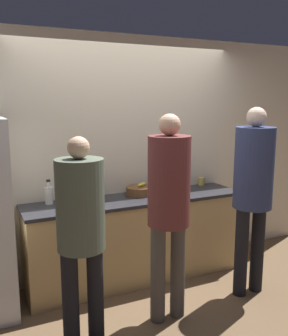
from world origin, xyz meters
TOP-DOWN VIEW (x-y plane):
  - ground_plane at (0.00, 0.00)m, footprint 14.00×14.00m
  - wall_back at (0.00, 0.62)m, footprint 5.20×0.06m
  - counter at (0.00, 0.33)m, footprint 2.36×0.60m
  - person_left at (-0.84, -0.52)m, footprint 0.37×0.37m
  - person_center at (-0.06, -0.50)m, footprint 0.36×0.36m
  - person_right at (0.89, -0.44)m, footprint 0.37×0.37m
  - fruit_bowl at (0.07, 0.41)m, footprint 0.28×0.28m
  - utensil_crock at (-0.58, 0.40)m, footprint 0.10×0.10m
  - bottle_green at (-0.39, 0.32)m, footprint 0.07×0.07m
  - bottle_clear at (-0.88, 0.47)m, footprint 0.08×0.08m
  - cup_yellow at (0.96, 0.53)m, footprint 0.08×0.08m

SIDE VIEW (x-z plane):
  - ground_plane at x=0.00m, z-range 0.00..0.00m
  - counter at x=0.00m, z-range 0.00..0.90m
  - cup_yellow at x=0.96m, z-range 0.90..0.99m
  - fruit_bowl at x=0.07m, z-range 0.88..1.02m
  - utensil_crock at x=-0.58m, z-range 0.84..1.11m
  - bottle_clear at x=-0.88m, z-range 0.88..1.12m
  - person_left at x=-0.84m, z-range 0.17..1.83m
  - bottle_green at x=-0.39m, z-range 0.88..1.13m
  - person_center at x=-0.06m, z-range 0.19..2.00m
  - person_right at x=0.89m, z-range 0.20..2.06m
  - wall_back at x=0.00m, z-range 0.00..2.60m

